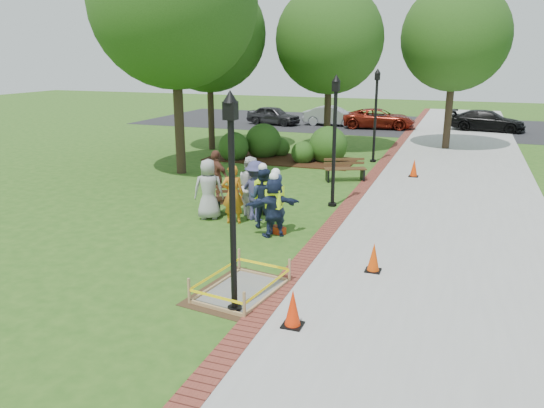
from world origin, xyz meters
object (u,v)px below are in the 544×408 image
(hivis_worker_c, at_px, (263,196))
(lamp_near, at_px, (232,189))
(wet_concrete_pad, at_px, (242,282))
(hivis_worker_b, at_px, (276,201))
(cone_front, at_px, (293,309))
(hivis_worker_a, at_px, (274,205))
(bench_near, at_px, (242,205))

(hivis_worker_c, bearing_deg, lamp_near, -75.07)
(wet_concrete_pad, relative_size, hivis_worker_b, 1.35)
(lamp_near, bearing_deg, hivis_worker_b, 100.04)
(cone_front, height_order, lamp_near, lamp_near)
(lamp_near, relative_size, hivis_worker_a, 2.35)
(bench_near, bearing_deg, hivis_worker_c, -42.99)
(cone_front, distance_m, hivis_worker_c, 5.95)
(wet_concrete_pad, bearing_deg, cone_front, -35.09)
(hivis_worker_a, bearing_deg, wet_concrete_pad, -80.79)
(wet_concrete_pad, distance_m, cone_front, 1.79)
(hivis_worker_a, relative_size, hivis_worker_b, 0.97)
(bench_near, height_order, cone_front, bench_near)
(wet_concrete_pad, relative_size, hivis_worker_a, 1.39)
(hivis_worker_b, bearing_deg, wet_concrete_pad, -80.81)
(cone_front, bearing_deg, hivis_worker_c, 116.28)
(cone_front, bearing_deg, wet_concrete_pad, 144.91)
(bench_near, distance_m, hivis_worker_c, 1.68)
(bench_near, relative_size, cone_front, 2.28)
(bench_near, relative_size, hivis_worker_b, 0.91)
(wet_concrete_pad, relative_size, cone_front, 3.40)
(wet_concrete_pad, relative_size, hivis_worker_c, 1.33)
(hivis_worker_a, bearing_deg, cone_front, -66.26)
(bench_near, bearing_deg, lamp_near, -68.00)
(hivis_worker_c, bearing_deg, bench_near, 137.01)
(hivis_worker_a, distance_m, hivis_worker_b, 0.26)
(bench_near, height_order, hivis_worker_a, hivis_worker_a)
(hivis_worker_c, bearing_deg, hivis_worker_b, -35.31)
(cone_front, bearing_deg, lamp_near, 171.16)
(wet_concrete_pad, distance_m, hivis_worker_b, 4.02)
(hivis_worker_a, bearing_deg, bench_near, 135.16)
(bench_near, relative_size, hivis_worker_a, 0.93)
(hivis_worker_b, bearing_deg, lamp_near, -79.96)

